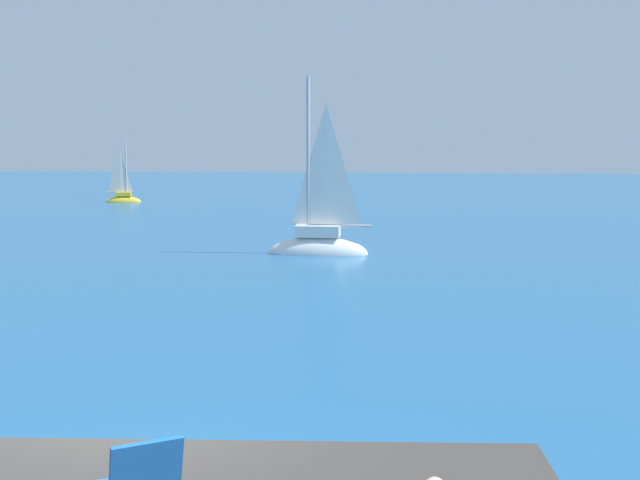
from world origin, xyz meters
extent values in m
ellipsoid|color=white|center=(0.09, 19.64, 0.00)|extent=(3.30, 1.21, 1.12)
cube|color=white|center=(0.09, 19.64, 0.75)|extent=(1.45, 0.82, 0.37)
cylinder|color=#B7B7BC|center=(-0.22, 19.65, 3.12)|extent=(0.12, 0.12, 5.11)
cylinder|color=#B2B2B7|center=(0.80, 19.63, 0.92)|extent=(2.04, 0.15, 0.10)
pyramid|color=white|center=(0.35, 19.64, 2.91)|extent=(1.64, 0.10, 3.88)
ellipsoid|color=yellow|center=(-12.96, 40.31, 0.00)|extent=(2.09, 1.03, 0.69)
cube|color=yellow|center=(-12.96, 40.31, 0.46)|extent=(0.94, 0.63, 0.22)
cylinder|color=#B7B7BC|center=(-12.78, 40.35, 1.90)|extent=(0.07, 0.07, 3.12)
cylinder|color=#B2B2B7|center=(-13.39, 40.24, 0.56)|extent=(1.24, 0.28, 0.06)
pyramid|color=silver|center=(-13.12, 40.29, 1.78)|extent=(0.99, 0.21, 2.37)
cube|color=blue|center=(1.01, -2.88, 1.65)|extent=(0.48, 0.39, 0.45)
camera|label=1|loc=(2.62, -8.21, 3.84)|focal=48.86mm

